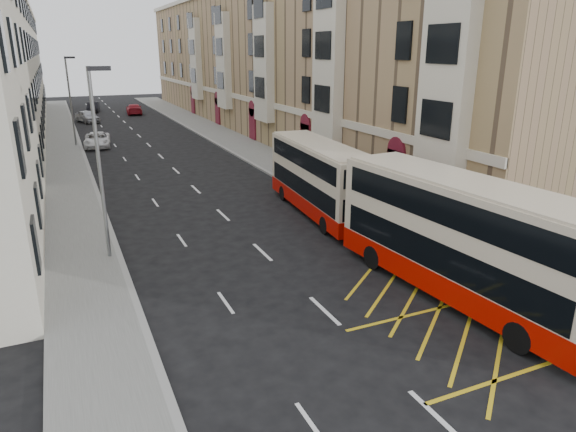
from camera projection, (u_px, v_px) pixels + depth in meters
name	position (u px, v px, depth m)	size (l,w,h in m)	color
ground	(391.00, 373.00, 14.59)	(200.00, 200.00, 0.00)	black
pavement_right	(264.00, 156.00, 43.70)	(4.00, 120.00, 0.15)	slate
pavement_left	(68.00, 173.00, 37.69)	(3.00, 120.00, 0.15)	slate
kerb_right	(242.00, 158.00, 42.93)	(0.25, 120.00, 0.15)	gray
kerb_left	(90.00, 171.00, 38.27)	(0.25, 120.00, 0.15)	gray
road_markings	(140.00, 137.00, 53.64)	(10.00, 110.00, 0.01)	silver
terrace_right	(270.00, 61.00, 57.41)	(10.75, 79.00, 15.25)	#977858
guard_railing	(436.00, 245.00, 21.74)	(0.06, 6.56, 1.01)	red
street_lamp_near	(99.00, 155.00, 21.10)	(0.93, 0.18, 8.00)	slate
street_lamp_far	(70.00, 96.00, 47.13)	(0.93, 0.18, 8.00)	slate
double_decker_front	(463.00, 240.00, 18.39)	(3.42, 11.31, 4.45)	beige
double_decker_rear	(320.00, 179.00, 28.11)	(3.05, 10.07, 3.96)	beige
pedestrian_mid	(474.00, 242.00, 21.52)	(0.90, 0.70, 1.86)	black
pedestrian_far	(471.00, 238.00, 22.38)	(0.92, 0.38, 1.56)	black
white_van	(97.00, 140.00, 48.02)	(2.25, 4.88, 1.36)	white
car_silver	(87.00, 116.00, 64.03)	(1.80, 4.47, 1.52)	#ACAEB4
car_dark	(93.00, 107.00, 74.59)	(1.51, 4.34, 1.43)	black
car_red	(134.00, 109.00, 72.19)	(2.02, 4.97, 1.44)	#A91521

